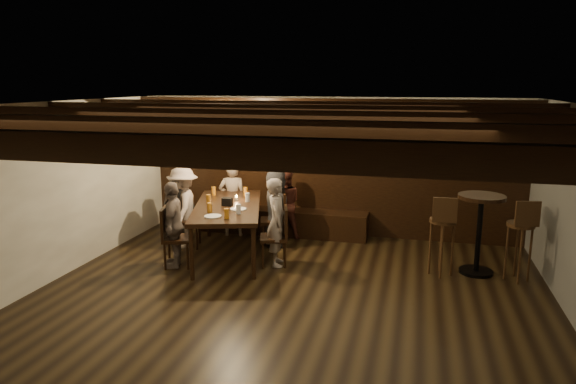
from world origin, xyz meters
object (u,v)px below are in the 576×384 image
(person_bench_right, at_px, (284,204))
(chair_right_far, at_px, (275,247))
(chair_left_far, at_px, (177,248))
(person_left_near, at_px, (183,207))
(person_right_far, at_px, (277,222))
(bar_stool_right, at_px, (519,250))
(dining_table, at_px, (228,209))
(person_bench_centre, at_px, (232,199))
(person_bench_left, at_px, (179,205))
(high_top_table, at_px, (480,222))
(person_right_near, at_px, (276,208))
(chair_left_near, at_px, (186,230))
(chair_right_near, at_px, (274,229))
(bar_stool_left, at_px, (441,246))
(person_left_far, at_px, (173,224))

(person_bench_right, bearing_deg, chair_right_far, 82.33)
(chair_left_far, height_order, person_left_near, person_left_near)
(chair_left_far, xyz_separation_m, person_right_far, (1.41, 0.42, 0.38))
(bar_stool_right, bearing_deg, person_bench_right, 150.03)
(dining_table, bearing_deg, person_left_near, 149.04)
(chair_right_far, height_order, person_bench_centre, person_bench_centre)
(person_left_near, bearing_deg, chair_left_far, 2.01)
(person_right_far, height_order, bar_stool_right, person_right_far)
(chair_left_far, bearing_deg, person_bench_left, -172.34)
(person_bench_centre, distance_m, high_top_table, 4.06)
(chair_left_far, relative_size, person_bench_left, 0.74)
(person_bench_centre, bearing_deg, chair_left_far, 64.41)
(chair_right_far, bearing_deg, person_right_far, -90.00)
(person_right_far, bearing_deg, bar_stool_right, -102.92)
(person_bench_right, height_order, person_left_near, person_left_near)
(person_bench_right, xyz_separation_m, person_right_far, (0.24, -1.34, 0.05))
(person_bench_centre, bearing_deg, chair_right_far, 115.59)
(person_right_near, relative_size, person_right_far, 0.97)
(chair_left_near, height_order, person_bench_centre, person_bench_centre)
(chair_right_near, relative_size, chair_right_far, 1.03)
(bar_stool_right, bearing_deg, dining_table, 167.49)
(high_top_table, bearing_deg, chair_left_near, 179.01)
(dining_table, height_order, person_bench_centre, person_bench_centre)
(person_right_far, height_order, bar_stool_left, person_right_far)
(person_bench_left, height_order, high_top_table, person_bench_left)
(chair_left_far, bearing_deg, bar_stool_left, 82.27)
(bar_stool_right, bearing_deg, person_left_far, 175.22)
(person_left_near, bearing_deg, bar_stool_left, 69.53)
(person_left_far, bearing_deg, chair_right_far, 90.00)
(person_bench_left, xyz_separation_m, person_left_near, (0.27, -0.39, 0.07))
(dining_table, relative_size, person_right_near, 1.85)
(person_right_near, distance_m, high_top_table, 3.12)
(chair_left_far, distance_m, chair_right_far, 1.44)
(person_left_far, bearing_deg, person_bench_right, 129.29)
(chair_left_far, height_order, person_bench_left, person_bench_left)
(person_right_far, distance_m, high_top_table, 2.84)
(person_right_near, bearing_deg, high_top_table, -115.71)
(dining_table, distance_m, person_bench_centre, 1.05)
(chair_right_far, height_order, person_left_far, person_left_far)
(chair_left_near, xyz_separation_m, person_right_far, (1.67, -0.44, 0.37))
(person_bench_right, bearing_deg, person_left_near, 15.26)
(chair_right_far, height_order, person_bench_left, person_bench_left)
(chair_left_near, xyz_separation_m, person_right_near, (1.41, 0.42, 0.35))
(chair_right_near, height_order, bar_stool_left, bar_stool_left)
(dining_table, height_order, person_right_far, person_right_far)
(chair_left_near, distance_m, person_right_far, 1.76)
(bar_stool_right, bearing_deg, person_bench_left, 160.97)
(chair_right_near, xyz_separation_m, person_bench_left, (-1.68, -0.03, 0.32))
(person_left_near, relative_size, bar_stool_right, 1.16)
(person_bench_right, distance_m, person_left_far, 2.13)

